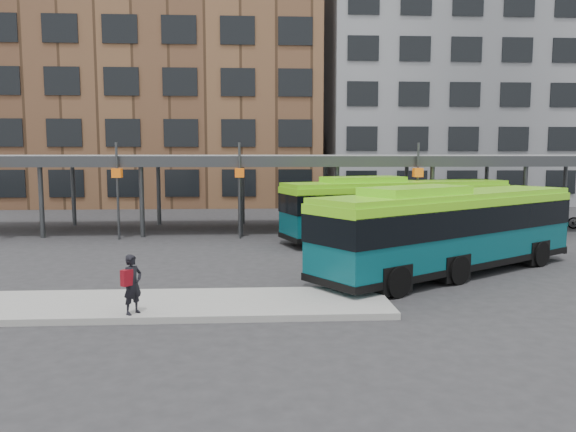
% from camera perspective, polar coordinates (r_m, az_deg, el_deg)
% --- Properties ---
extents(ground, '(120.00, 120.00, 0.00)m').
position_cam_1_polar(ground, '(18.93, 3.47, -6.63)').
color(ground, '#28282B').
rests_on(ground, ground).
extents(boarding_island, '(14.00, 3.00, 0.18)m').
position_cam_1_polar(boarding_island, '(16.21, -15.13, -8.74)').
color(boarding_island, gray).
rests_on(boarding_island, ground).
extents(canopy, '(40.00, 6.53, 4.80)m').
position_cam_1_polar(canopy, '(31.25, 0.65, 5.73)').
color(canopy, '#999B9E').
rests_on(canopy, ground).
extents(building_brick, '(26.00, 14.00, 22.00)m').
position_cam_1_polar(building_brick, '(51.36, -12.35, 13.77)').
color(building_brick, brown).
rests_on(building_brick, ground).
extents(building_grey, '(24.00, 14.00, 20.00)m').
position_cam_1_polar(building_grey, '(53.80, 16.91, 12.23)').
color(building_grey, slate).
rests_on(building_grey, ground).
extents(bus_front, '(10.96, 8.33, 3.17)m').
position_cam_1_polar(bus_front, '(20.53, 16.18, -1.17)').
color(bus_front, '#074750').
rests_on(bus_front, ground).
extents(bus_rear, '(11.68, 5.76, 3.17)m').
position_cam_1_polar(bus_rear, '(27.81, 10.97, 0.88)').
color(bus_rear, '#074750').
rests_on(bus_rear, ground).
extents(pedestrian, '(0.63, 0.67, 1.53)m').
position_cam_1_polar(pedestrian, '(14.88, -15.54, -6.66)').
color(pedestrian, black).
rests_on(pedestrian, boarding_island).
extents(bike_rack, '(7.66, 1.77, 1.04)m').
position_cam_1_polar(bike_rack, '(34.45, 24.39, -0.50)').
color(bike_rack, slate).
rests_on(bike_rack, ground).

